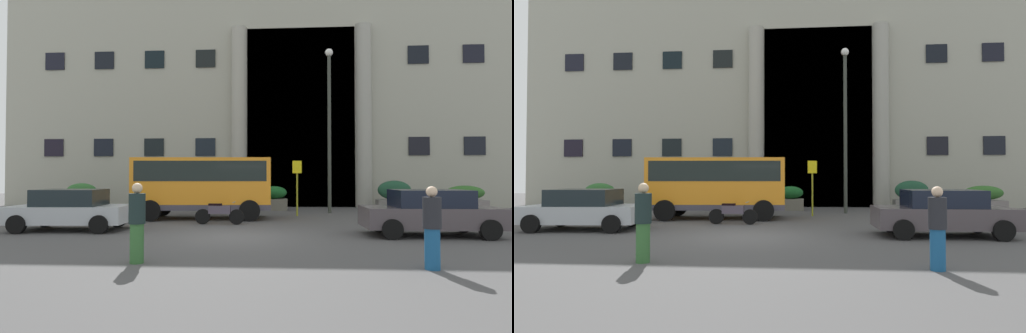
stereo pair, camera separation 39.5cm
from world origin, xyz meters
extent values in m
cube|color=#494848|center=(0.00, 0.00, -0.06)|extent=(80.00, 64.00, 0.12)
cube|color=#9E9D8C|center=(0.00, 17.50, 8.59)|extent=(33.24, 9.00, 17.18)
cube|color=black|center=(2.72, 13.06, 5.66)|extent=(6.75, 0.12, 11.33)
cylinder|color=#A09C8F|center=(-1.15, 12.75, 5.66)|extent=(0.97, 0.97, 11.33)
cylinder|color=#9B998E|center=(6.58, 12.75, 5.66)|extent=(0.97, 0.97, 11.33)
cube|color=black|center=(-13.30, 12.96, 3.78)|extent=(1.27, 0.08, 1.13)
cube|color=black|center=(-9.97, 12.96, 3.78)|extent=(1.27, 0.08, 1.13)
cube|color=black|center=(-6.65, 12.96, 3.78)|extent=(1.27, 0.08, 1.13)
cube|color=black|center=(-3.32, 12.96, 3.78)|extent=(1.27, 0.08, 1.13)
cube|color=black|center=(9.97, 12.96, 3.78)|extent=(1.27, 0.08, 1.13)
cube|color=black|center=(13.30, 12.96, 3.78)|extent=(1.27, 0.08, 1.13)
cube|color=black|center=(-13.30, 12.96, 9.45)|extent=(1.27, 0.08, 1.13)
cube|color=black|center=(-9.97, 12.96, 9.45)|extent=(1.27, 0.08, 1.13)
cube|color=black|center=(-6.65, 12.96, 9.45)|extent=(1.27, 0.08, 1.13)
cube|color=black|center=(-3.32, 12.96, 9.45)|extent=(1.27, 0.08, 1.13)
cube|color=black|center=(9.97, 12.96, 9.45)|extent=(1.27, 0.08, 1.13)
cube|color=black|center=(13.30, 12.96, 9.45)|extent=(1.27, 0.08, 1.13)
cube|color=orange|center=(-2.01, 5.50, 1.58)|extent=(6.15, 2.70, 2.26)
cube|color=black|center=(-2.01, 5.50, 2.13)|extent=(5.79, 2.70, 0.87)
cube|color=black|center=(0.93, 5.71, 1.94)|extent=(0.20, 1.91, 1.09)
cube|color=#45424D|center=(-2.01, 5.50, 0.57)|extent=(6.15, 2.74, 0.24)
cylinder|color=black|center=(0.01, 6.78, 0.45)|extent=(0.92, 0.34, 0.90)
cylinder|color=black|center=(0.17, 4.52, 0.45)|extent=(0.92, 0.34, 0.90)
cylinder|color=black|center=(-4.18, 6.48, 0.45)|extent=(0.92, 0.34, 0.90)
cylinder|color=black|center=(-4.02, 4.22, 0.45)|extent=(0.92, 0.34, 0.90)
cylinder|color=#94981E|center=(2.27, 7.06, 1.30)|extent=(0.08, 0.08, 2.61)
cube|color=yellow|center=(2.27, 7.03, 2.36)|extent=(0.44, 0.03, 0.60)
cube|color=#6C695C|center=(1.09, 10.34, 0.32)|extent=(1.50, 0.89, 0.64)
ellipsoid|color=#185623|center=(1.09, 10.34, 1.00)|extent=(1.44, 0.80, 0.71)
cube|color=slate|center=(11.45, 10.12, 0.32)|extent=(2.16, 0.93, 0.63)
ellipsoid|color=#2D5D24|center=(11.45, 10.12, 1.02)|extent=(2.08, 0.84, 0.78)
cube|color=gray|center=(-5.88, 10.40, 0.24)|extent=(1.80, 0.86, 0.48)
ellipsoid|color=#37652E|center=(-5.88, 10.40, 0.87)|extent=(1.73, 0.77, 0.79)
cube|color=slate|center=(7.78, 10.45, 0.31)|extent=(1.91, 0.85, 0.61)
ellipsoid|color=#1C432D|center=(7.78, 10.45, 1.15)|extent=(1.83, 0.77, 1.06)
cube|color=#636B5B|center=(-10.18, 10.51, 0.27)|extent=(1.95, 0.72, 0.55)
ellipsoid|color=#2F632D|center=(-10.18, 10.51, 1.03)|extent=(1.87, 0.64, 0.96)
cube|color=#4C4347|center=(6.25, 0.61, 0.60)|extent=(4.22, 1.87, 0.65)
cube|color=black|center=(6.25, 0.61, 1.19)|extent=(2.29, 1.63, 0.55)
cylinder|color=black|center=(7.67, 1.54, 0.31)|extent=(0.62, 0.21, 0.62)
cylinder|color=black|center=(7.69, -0.28, 0.31)|extent=(0.62, 0.21, 0.62)
cylinder|color=black|center=(4.81, 1.50, 0.31)|extent=(0.62, 0.21, 0.62)
cylinder|color=black|center=(4.84, -0.32, 0.31)|extent=(0.62, 0.21, 0.62)
cube|color=#B2B8BE|center=(-5.89, 1.20, 0.57)|extent=(4.11, 2.12, 0.60)
cube|color=black|center=(-5.89, 1.20, 1.15)|extent=(2.26, 1.78, 0.57)
cylinder|color=black|center=(-4.59, 2.22, 0.31)|extent=(0.63, 0.24, 0.62)
cylinder|color=black|center=(-4.48, 0.35, 0.31)|extent=(0.63, 0.24, 0.62)
cylinder|color=black|center=(-7.31, 2.06, 0.31)|extent=(0.63, 0.24, 0.62)
cylinder|color=black|center=(-7.20, 0.18, 0.31)|extent=(0.63, 0.24, 0.62)
cylinder|color=black|center=(-0.24, 3.27, 0.30)|extent=(0.60, 0.13, 0.60)
cylinder|color=black|center=(-1.60, 3.34, 0.30)|extent=(0.61, 0.15, 0.60)
cube|color=#483F4C|center=(-0.92, 3.31, 0.58)|extent=(0.89, 0.29, 0.32)
cube|color=black|center=(-1.10, 3.32, 0.76)|extent=(0.53, 0.23, 0.12)
cylinder|color=#A5A5A8|center=(-0.35, 3.27, 0.88)|extent=(0.06, 0.55, 0.03)
cylinder|color=black|center=(7.45, 3.21, 0.30)|extent=(0.61, 0.25, 0.60)
cylinder|color=black|center=(6.05, 3.60, 0.30)|extent=(0.61, 0.27, 0.60)
cube|color=#B5BDC2|center=(6.75, 3.41, 0.58)|extent=(0.96, 0.48, 0.32)
cube|color=black|center=(6.58, 3.45, 0.76)|extent=(0.55, 0.33, 0.12)
cylinder|color=#A5A5A8|center=(7.34, 3.24, 0.88)|extent=(0.17, 0.54, 0.03)
cylinder|color=#326330|center=(-1.61, -4.05, 0.43)|extent=(0.30, 0.30, 0.86)
cylinder|color=black|center=(-1.61, -4.05, 1.19)|extent=(0.36, 0.36, 0.66)
sphere|color=#D7B78F|center=(-1.61, -4.05, 1.63)|extent=(0.23, 0.23, 0.23)
cylinder|color=#195083|center=(4.59, -4.28, 0.41)|extent=(0.30, 0.30, 0.83)
cylinder|color=black|center=(4.59, -4.28, 1.15)|extent=(0.36, 0.36, 0.64)
sphere|color=beige|center=(4.59, -4.28, 1.58)|extent=(0.22, 0.22, 0.22)
cylinder|color=#343830|center=(4.01, 8.66, 4.11)|extent=(0.18, 0.18, 8.21)
sphere|color=white|center=(4.01, 8.66, 8.39)|extent=(0.40, 0.40, 0.40)
camera|label=1|loc=(1.55, -12.85, 1.88)|focal=28.83mm
camera|label=2|loc=(1.94, -12.82, 1.88)|focal=28.83mm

